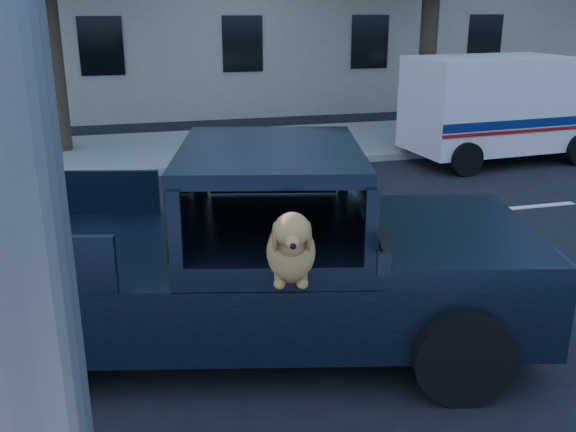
% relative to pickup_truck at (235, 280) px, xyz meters
% --- Properties ---
extents(ground, '(120.00, 120.00, 0.00)m').
position_rel_pickup_truck_xyz_m(ground, '(1.78, -0.19, -0.69)').
color(ground, black).
rests_on(ground, ground).
extents(far_sidewalk, '(60.00, 4.00, 0.15)m').
position_rel_pickup_truck_xyz_m(far_sidewalk, '(1.78, 9.01, -0.61)').
color(far_sidewalk, gray).
rests_on(far_sidewalk, ground).
extents(lane_stripes, '(21.60, 0.14, 0.01)m').
position_rel_pickup_truck_xyz_m(lane_stripes, '(3.78, 3.21, -0.68)').
color(lane_stripes, silver).
rests_on(lane_stripes, ground).
extents(pickup_truck, '(6.03, 3.55, 2.03)m').
position_rel_pickup_truck_xyz_m(pickup_truck, '(0.00, 0.00, 0.00)').
color(pickup_truck, black).
rests_on(pickup_truck, ground).
extents(mail_truck, '(4.24, 2.34, 2.26)m').
position_rel_pickup_truck_xyz_m(mail_truck, '(7.03, 6.44, 0.30)').
color(mail_truck, silver).
rests_on(mail_truck, ground).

